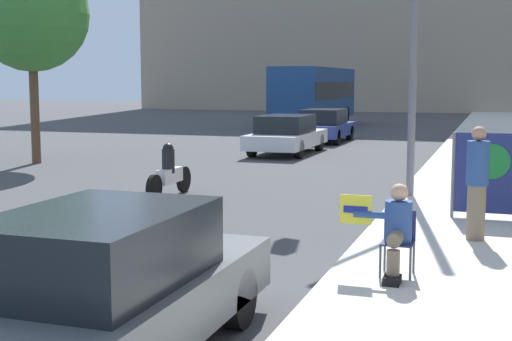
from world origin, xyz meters
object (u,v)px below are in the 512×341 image
(street_tree_near_curb, at_px, (31,15))
(parked_car_curbside, at_px, (106,289))
(seated_protester, at_px, (396,228))
(car_on_road_midblock, at_px, (325,126))
(car_on_road_nearest, at_px, (287,134))
(jogger_on_sidewalk, at_px, (477,182))
(motorcycle_on_road, at_px, (169,174))
(city_bus_on_road, at_px, (315,93))

(street_tree_near_curb, bearing_deg, parked_car_curbside, -52.14)
(seated_protester, height_order, car_on_road_midblock, car_on_road_midblock)
(seated_protester, distance_m, car_on_road_nearest, 16.50)
(jogger_on_sidewalk, bearing_deg, parked_car_curbside, 102.97)
(motorcycle_on_road, bearing_deg, jogger_on_sidewalk, -23.64)
(city_bus_on_road, bearing_deg, parked_car_curbside, -78.99)
(seated_protester, distance_m, motorcycle_on_road, 7.88)
(seated_protester, xyz_separation_m, motorcycle_on_road, (-5.72, 5.40, -0.22))
(seated_protester, relative_size, street_tree_near_curb, 0.18)
(jogger_on_sidewalk, xyz_separation_m, parked_car_curbside, (-3.00, -5.91, -0.31))
(car_on_road_midblock, relative_size, motorcycle_on_road, 2.04)
(car_on_road_midblock, bearing_deg, motorcycle_on_road, -89.67)
(jogger_on_sidewalk, bearing_deg, city_bus_on_road, -31.28)
(car_on_road_nearest, xyz_separation_m, city_bus_on_road, (-2.85, 15.48, 1.21))
(seated_protester, height_order, car_on_road_nearest, car_on_road_nearest)
(seated_protester, distance_m, street_tree_near_curb, 16.57)
(parked_car_curbside, bearing_deg, jogger_on_sidewalk, 63.07)
(seated_protester, distance_m, city_bus_on_road, 32.12)
(jogger_on_sidewalk, distance_m, car_on_road_midblock, 19.41)
(car_on_road_nearest, bearing_deg, motorcycle_on_road, -88.81)
(jogger_on_sidewalk, distance_m, car_on_road_nearest, 14.59)
(seated_protester, bearing_deg, motorcycle_on_road, 159.70)
(parked_car_curbside, relative_size, motorcycle_on_road, 1.95)
(seated_protester, relative_size, car_on_road_midblock, 0.27)
(car_on_road_nearest, height_order, motorcycle_on_road, car_on_road_nearest)
(parked_car_curbside, distance_m, street_tree_near_curb, 17.50)
(seated_protester, relative_size, parked_car_curbside, 0.28)
(parked_car_curbside, height_order, car_on_road_midblock, parked_car_curbside)
(car_on_road_nearest, relative_size, city_bus_on_road, 0.44)
(parked_car_curbside, bearing_deg, motorcycle_on_road, 112.31)
(motorcycle_on_road, relative_size, street_tree_near_curb, 0.33)
(car_on_road_nearest, distance_m, street_tree_near_curb, 9.37)
(car_on_road_midblock, distance_m, street_tree_near_curb, 13.21)
(car_on_road_midblock, distance_m, city_bus_on_road, 10.66)
(car_on_road_nearest, xyz_separation_m, motorcycle_on_road, (0.21, -9.99, -0.17))
(city_bus_on_road, bearing_deg, car_on_road_nearest, -79.58)
(seated_protester, bearing_deg, car_on_road_midblock, 128.73)
(city_bus_on_road, bearing_deg, car_on_road_midblock, -73.72)
(parked_car_curbside, relative_size, car_on_road_nearest, 0.89)
(parked_car_curbside, relative_size, city_bus_on_road, 0.40)
(motorcycle_on_road, bearing_deg, car_on_road_nearest, 91.19)
(car_on_road_midblock, xyz_separation_m, street_tree_near_curb, (-6.77, -10.65, 3.90))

